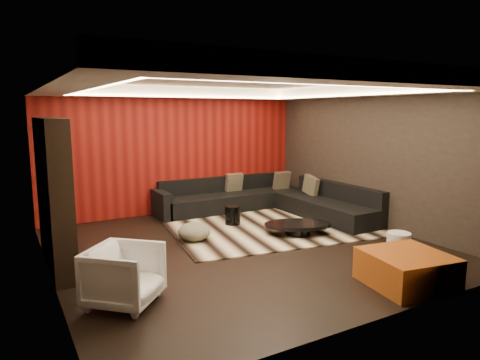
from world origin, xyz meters
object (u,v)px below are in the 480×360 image
sectional_sofa (267,202)px  orange_ottoman (407,269)px  armchair (124,276)px  coffee_table (298,229)px  drum_stool (233,215)px  white_side_table (398,247)px

sectional_sofa → orange_ottoman: bearing=-98.5°
armchair → coffee_table: bearing=-26.7°
armchair → sectional_sofa: sectional_sofa is taller
sectional_sofa → drum_stool: bearing=-155.7°
coffee_table → armchair: (-3.57, -1.31, 0.23)m
orange_ottoman → white_side_table: bearing=46.3°
sectional_sofa → white_side_table: bearing=-89.5°
white_side_table → orange_ottoman: size_ratio=0.45×
coffee_table → drum_stool: (-0.71, 1.23, 0.08)m
drum_stool → armchair: (-2.86, -2.55, 0.15)m
armchair → sectional_sofa: (4.05, 3.09, -0.10)m
white_side_table → orange_ottoman: (-0.68, -0.71, -0.00)m
drum_stool → armchair: 3.83m
drum_stool → white_side_table: size_ratio=0.84×
armchair → sectional_sofa: bearing=-9.6°
orange_ottoman → armchair: 3.64m
coffee_table → armchair: armchair is taller
coffee_table → sectional_sofa: (0.48, 1.77, 0.14)m
orange_ottoman → armchair: bearing=159.4°
armchair → drum_stool: bearing=-5.2°
sectional_sofa → armchair: bearing=-142.7°
drum_stool → white_side_table: (1.22, -3.11, 0.02)m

